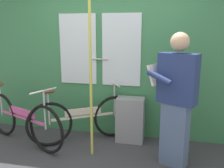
{
  "coord_description": "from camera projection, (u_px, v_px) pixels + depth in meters",
  "views": [
    {
      "loc": [
        0.84,
        -2.54,
        1.7
      ],
      "look_at": [
        0.09,
        0.84,
        0.94
      ],
      "focal_mm": 39.79,
      "sensor_mm": 36.0,
      "label": 1
    }
  ],
  "objects": [
    {
      "name": "trash_bin_by_wall",
      "position": [
        130.0,
        120.0,
        3.81
      ],
      "size": [
        0.42,
        0.28,
        0.68
      ],
      "primitive_type": "cube",
      "color": "gray",
      "rests_on": "ground_plane"
    },
    {
      "name": "bicycle_leaning_behind",
      "position": [
        83.0,
        119.0,
        3.79
      ],
      "size": [
        1.45,
        0.95,
        0.89
      ],
      "rotation": [
        0.0,
        0.0,
        0.57
      ],
      "color": "black",
      "rests_on": "ground_plane"
    },
    {
      "name": "handrail_pole",
      "position": [
        91.0,
        69.0,
        3.2
      ],
      "size": [
        0.04,
        0.04,
        2.39
      ],
      "primitive_type": "cylinder",
      "color": "#C6C14C",
      "rests_on": "ground_plane"
    },
    {
      "name": "bicycle_near_door",
      "position": [
        22.0,
        120.0,
        3.73
      ],
      "size": [
        1.65,
        0.78,
        0.91
      ],
      "rotation": [
        0.0,
        0.0,
        -0.4
      ],
      "color": "black",
      "rests_on": "ground_plane"
    },
    {
      "name": "train_door_wall",
      "position": [
        112.0,
        57.0,
        3.89
      ],
      "size": [
        4.65,
        0.28,
        2.43
      ],
      "color": "#387A4C",
      "rests_on": "ground_plane"
    },
    {
      "name": "passenger_reading_newspaper",
      "position": [
        176.0,
        98.0,
        3.01
      ],
      "size": [
        0.63,
        0.57,
        1.67
      ],
      "rotation": [
        0.0,
        0.0,
        2.71
      ],
      "color": "slate",
      "rests_on": "ground_plane"
    }
  ]
}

